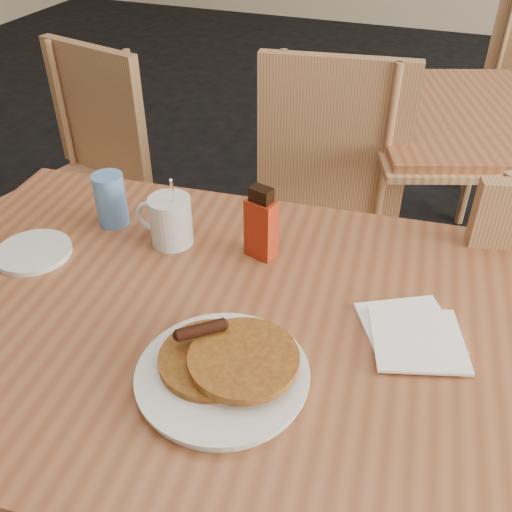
{
  "coord_description": "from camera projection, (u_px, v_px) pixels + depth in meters",
  "views": [
    {
      "loc": [
        0.29,
        -0.75,
        1.45
      ],
      "look_at": [
        -0.0,
        0.03,
        0.84
      ],
      "focal_mm": 40.0,
      "sensor_mm": 36.0,
      "label": 1
    }
  ],
  "objects": [
    {
      "name": "side_saucer",
      "position": [
        33.0,
        252.0,
        1.18
      ],
      "size": [
        0.16,
        0.16,
        0.01
      ],
      "primitive_type": "cylinder",
      "rotation": [
        0.0,
        0.0,
        -0.04
      ],
      "color": "silver",
      "rests_on": "main_table"
    },
    {
      "name": "coffee_mug",
      "position": [
        169.0,
        220.0,
        1.19
      ],
      "size": [
        0.13,
        0.09,
        0.17
      ],
      "rotation": [
        0.0,
        0.0,
        -0.12
      ],
      "color": "silver",
      "rests_on": "main_table"
    },
    {
      "name": "main_table",
      "position": [
        223.0,
        333.0,
        1.05
      ],
      "size": [
        1.38,
        1.0,
        0.75
      ],
      "rotation": [
        0.0,
        0.0,
        0.09
      ],
      "color": "brown",
      "rests_on": "floor"
    },
    {
      "name": "syrup_bottle",
      "position": [
        261.0,
        225.0,
        1.14
      ],
      "size": [
        0.07,
        0.05,
        0.16
      ],
      "rotation": [
        0.0,
        0.0,
        -0.26
      ],
      "color": "maroon",
      "rests_on": "main_table"
    },
    {
      "name": "pancake_plate",
      "position": [
        224.0,
        369.0,
        0.9
      ],
      "size": [
        0.28,
        0.28,
        0.07
      ],
      "rotation": [
        0.0,
        0.0,
        0.28
      ],
      "color": "silver",
      "rests_on": "main_table"
    },
    {
      "name": "napkin_stack",
      "position": [
        413.0,
        334.0,
        0.98
      ],
      "size": [
        0.22,
        0.23,
        0.01
      ],
      "rotation": [
        0.0,
        0.0,
        0.51
      ],
      "color": "white",
      "rests_on": "main_table"
    },
    {
      "name": "chair_main_far",
      "position": [
        320.0,
        202.0,
        1.67
      ],
      "size": [
        0.5,
        0.5,
        0.98
      ],
      "rotation": [
        0.0,
        0.0,
        0.14
      ],
      "color": "tan",
      "rests_on": "floor"
    },
    {
      "name": "blue_tumbler",
      "position": [
        111.0,
        200.0,
        1.24
      ],
      "size": [
        0.08,
        0.08,
        0.12
      ],
      "primitive_type": "cylinder",
      "rotation": [
        0.0,
        0.0,
        0.14
      ],
      "color": "#5284C2",
      "rests_on": "main_table"
    },
    {
      "name": "chair_wall_extra",
      "position": [
        89.0,
        162.0,
        1.96
      ],
      "size": [
        0.5,
        0.5,
        0.91
      ],
      "rotation": [
        0.0,
        0.0,
        -0.24
      ],
      "color": "tan",
      "rests_on": "floor"
    }
  ]
}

